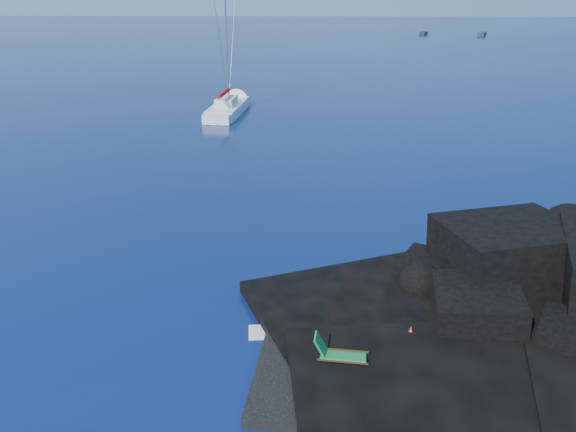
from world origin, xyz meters
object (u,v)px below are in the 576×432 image
sailboat (228,113)px  deck_chair (343,350)px  distant_boat_b (482,35)px  marker_cone (411,332)px  distant_boat_a (423,34)px  sunbather (443,345)px

sailboat → deck_chair: bearing=-71.6°
sailboat → distant_boat_b: (49.38, 85.55, 0.00)m
sailboat → marker_cone: bearing=-67.6°
distant_boat_a → distant_boat_b: size_ratio=0.84×
sailboat → sunbather: (12.00, -37.90, 0.52)m
marker_cone → deck_chair: bearing=-147.7°
sunbather → distant_boat_a: sunbather is taller
sailboat → marker_cone: sailboat is taller
deck_chair → distant_boat_b: 130.94m
sailboat → sunbather: 39.76m
sailboat → distant_boat_b: sailboat is taller
marker_cone → distant_boat_a: bearing=78.7°
sunbather → distant_boat_a: 127.91m
deck_chair → distant_boat_b: (40.82, 124.41, -0.93)m
distant_boat_a → deck_chair: bearing=-79.7°
sunbather → distant_boat_a: bearing=92.2°
sunbather → distant_boat_b: 128.99m
deck_chair → sunbather: size_ratio=0.97×
marker_cone → distant_boat_b: (38.37, 122.86, -0.59)m
sailboat → deck_chair: (8.56, -38.86, 0.93)m
deck_chair → distant_boat_a: size_ratio=0.41×
sunbather → sailboat: bearing=120.7°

